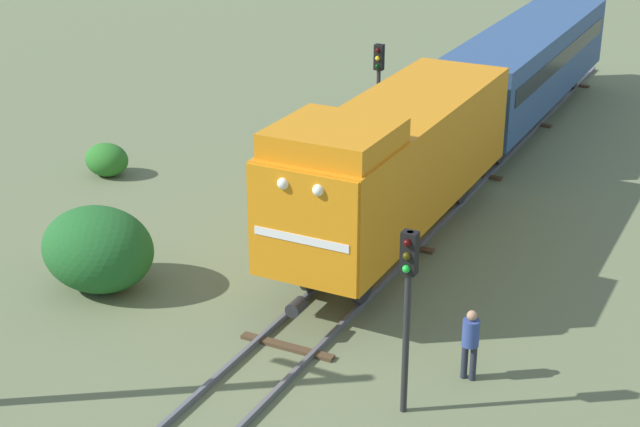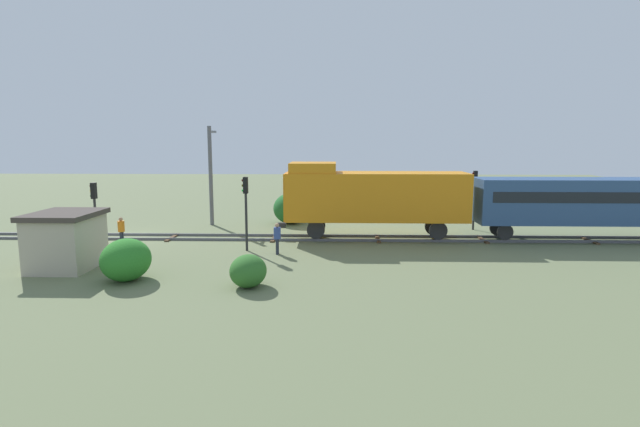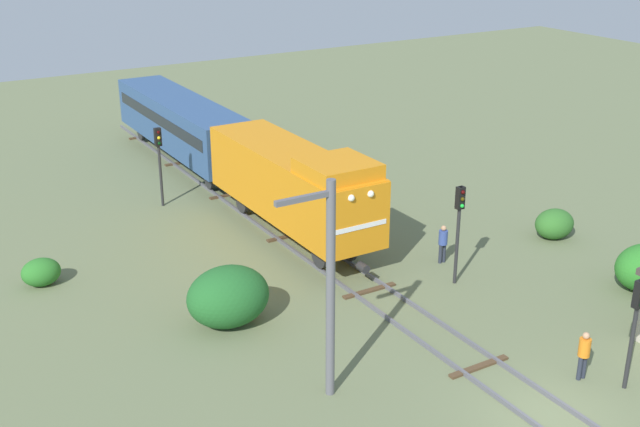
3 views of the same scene
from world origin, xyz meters
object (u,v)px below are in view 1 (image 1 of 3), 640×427
at_px(worker_by_signal, 470,339).
at_px(traffic_signal_mid, 408,290).
at_px(passenger_car_leading, 527,60).
at_px(traffic_signal_far, 378,79).
at_px(locomotive, 393,158).

bearing_deg(worker_by_signal, traffic_signal_mid, -44.41).
height_order(passenger_car_leading, traffic_signal_far, traffic_signal_far).
distance_m(traffic_signal_mid, traffic_signal_far, 16.04).
bearing_deg(traffic_signal_far, locomotive, -63.43).
height_order(passenger_car_leading, worker_by_signal, passenger_car_leading).
bearing_deg(passenger_car_leading, traffic_signal_far, -120.39).
bearing_deg(traffic_signal_far, worker_by_signal, -58.27).
bearing_deg(worker_by_signal, passenger_car_leading, 172.00).
xyz_separation_m(traffic_signal_far, worker_by_signal, (7.80, -12.61, -1.83)).
bearing_deg(traffic_signal_mid, locomotive, 115.19).
relative_size(locomotive, traffic_signal_far, 2.86).
relative_size(locomotive, passenger_car_leading, 0.83).
height_order(traffic_signal_mid, worker_by_signal, traffic_signal_mid).
xyz_separation_m(locomotive, traffic_signal_far, (-3.60, 7.20, 0.05)).
distance_m(traffic_signal_far, worker_by_signal, 14.94).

